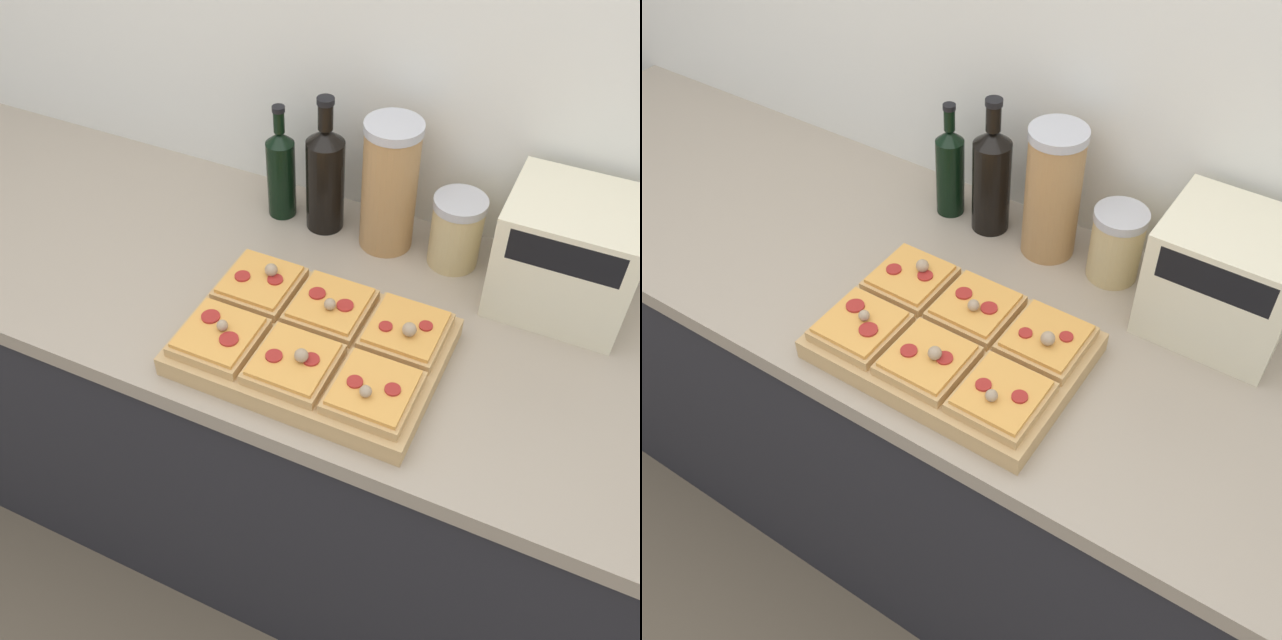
{
  "view_description": "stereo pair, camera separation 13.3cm",
  "coord_description": "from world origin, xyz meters",
  "views": [
    {
      "loc": [
        0.42,
        -0.64,
        1.9
      ],
      "look_at": [
        0.02,
        0.21,
        0.96
      ],
      "focal_mm": 42.0,
      "sensor_mm": 36.0,
      "label": 1
    },
    {
      "loc": [
        0.54,
        -0.57,
        1.9
      ],
      "look_at": [
        0.02,
        0.21,
        0.96
      ],
      "focal_mm": 42.0,
      "sensor_mm": 36.0,
      "label": 2
    }
  ],
  "objects": [
    {
      "name": "pizza_slice_back_left",
      "position": [
        -0.12,
        0.26,
        0.95
      ],
      "size": [
        0.14,
        0.14,
        0.05
      ],
      "color": "tan",
      "rests_on": "cutting_board"
    },
    {
      "name": "ground_plane",
      "position": [
        0.0,
        0.0,
        0.0
      ],
      "size": [
        12.0,
        12.0,
        0.0
      ],
      "primitive_type": "plane",
      "color": "brown"
    },
    {
      "name": "grain_jar_short",
      "position": [
        0.17,
        0.54,
        0.97
      ],
      "size": [
        0.11,
        0.11,
        0.15
      ],
      "color": "tan",
      "rests_on": "kitchen_counter"
    },
    {
      "name": "toaster_oven",
      "position": [
        0.39,
        0.51,
        1.01
      ],
      "size": [
        0.27,
        0.21,
        0.23
      ],
      "color": "beige",
      "rests_on": "kitchen_counter"
    },
    {
      "name": "kitchen_counter",
      "position": [
        0.0,
        0.32,
        0.45
      ],
      "size": [
        2.63,
        0.67,
        0.89
      ],
      "color": "#232328",
      "rests_on": "ground_plane"
    },
    {
      "name": "pizza_slice_front_right",
      "position": [
        0.17,
        0.11,
        0.95
      ],
      "size": [
        0.14,
        0.14,
        0.05
      ],
      "color": "tan",
      "rests_on": "cutting_board"
    },
    {
      "name": "wall_back",
      "position": [
        0.0,
        0.67,
        1.25
      ],
      "size": [
        6.0,
        0.06,
        2.5
      ],
      "color": "silver",
      "rests_on": "ground_plane"
    },
    {
      "name": "pizza_slice_front_center",
      "position": [
        0.02,
        0.11,
        0.95
      ],
      "size": [
        0.14,
        0.14,
        0.05
      ],
      "color": "tan",
      "rests_on": "cutting_board"
    },
    {
      "name": "cutting_board",
      "position": [
        0.02,
        0.18,
        0.91
      ],
      "size": [
        0.46,
        0.32,
        0.04
      ],
      "primitive_type": "cube",
      "color": "tan",
      "rests_on": "kitchen_counter"
    },
    {
      "name": "pizza_slice_back_right",
      "position": [
        0.17,
        0.26,
        0.95
      ],
      "size": [
        0.14,
        0.14,
        0.05
      ],
      "color": "tan",
      "rests_on": "cutting_board"
    },
    {
      "name": "wine_bottle",
      "position": [
        -0.12,
        0.54,
        1.02
      ],
      "size": [
        0.08,
        0.08,
        0.3
      ],
      "color": "black",
      "rests_on": "kitchen_counter"
    },
    {
      "name": "olive_oil_bottle",
      "position": [
        -0.22,
        0.54,
        1.0
      ],
      "size": [
        0.06,
        0.06,
        0.26
      ],
      "color": "black",
      "rests_on": "kitchen_counter"
    },
    {
      "name": "pizza_slice_back_center",
      "position": [
        0.02,
        0.26,
        0.95
      ],
      "size": [
        0.14,
        0.14,
        0.05
      ],
      "color": "tan",
      "rests_on": "cutting_board"
    },
    {
      "name": "pizza_slice_front_left",
      "position": [
        -0.12,
        0.11,
        0.95
      ],
      "size": [
        0.14,
        0.14,
        0.05
      ],
      "color": "tan",
      "rests_on": "cutting_board"
    },
    {
      "name": "grain_jar_tall",
      "position": [
        0.02,
        0.54,
        1.04
      ],
      "size": [
        0.12,
        0.12,
        0.28
      ],
      "color": "#AD7F4C",
      "rests_on": "kitchen_counter"
    }
  ]
}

